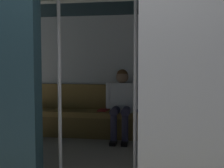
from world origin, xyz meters
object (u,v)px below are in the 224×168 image
object	(u,v)px
book	(103,110)
grab_pole_far	(135,84)
person_seated	(122,100)
grab_pole_door	(59,84)
train_car	(107,45)
handbag	(143,107)
bench_seat	(121,118)

from	to	relation	value
book	grab_pole_far	distance (m)	2.15
person_seated	grab_pole_door	xyz separation A→B (m)	(0.39, 1.94, 0.39)
train_car	grab_pole_door	xyz separation A→B (m)	(0.32, 0.88, -0.44)
handbag	train_car	bearing A→B (deg)	70.03
bench_seat	grab_pole_far	xyz separation A→B (m)	(-0.37, 1.87, 0.71)
bench_seat	grab_pole_door	size ratio (longest dim) A/B	1.59
train_car	grab_pole_far	bearing A→B (deg)	118.81
book	grab_pole_door	distance (m)	2.15
handbag	person_seated	bearing A→B (deg)	18.94
handbag	grab_pole_door	distance (m)	2.26
train_car	person_seated	bearing A→B (deg)	-93.78
bench_seat	book	size ratio (longest dim) A/B	15.25
handbag	book	world-z (taller)	handbag
train_car	book	xyz separation A→B (m)	(0.27, -1.18, -1.04)
bench_seat	book	distance (m)	0.35
bench_seat	grab_pole_door	bearing A→B (deg)	79.47
person_seated	grab_pole_far	size ratio (longest dim) A/B	0.56
book	bench_seat	bearing A→B (deg)	174.31
book	train_car	bearing A→B (deg)	110.49
train_car	person_seated	distance (m)	1.34
person_seated	grab_pole_door	bearing A→B (deg)	78.57
book	grab_pole_far	xyz separation A→B (m)	(-0.69, 1.95, 0.59)
bench_seat	handbag	size ratio (longest dim) A/B	12.91
bench_seat	grab_pole_far	size ratio (longest dim) A/B	1.59
grab_pole_far	bench_seat	bearing A→B (deg)	-78.79
grab_pole_far	grab_pole_door	bearing A→B (deg)	9.46
bench_seat	person_seated	world-z (taller)	person_seated
handbag	book	bearing A→B (deg)	-0.42
grab_pole_far	person_seated	bearing A→B (deg)	-79.13
person_seated	book	world-z (taller)	person_seated
train_car	bench_seat	world-z (taller)	train_car
handbag	grab_pole_door	size ratio (longest dim) A/B	0.12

